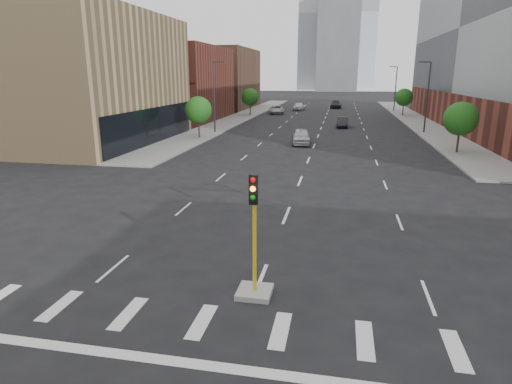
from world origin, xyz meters
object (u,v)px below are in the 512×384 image
(car_near_left, at_px, (301,137))
(car_distant, at_px, (299,106))
(car_far_left, at_px, (276,110))
(car_deep_right, at_px, (336,104))
(car_mid_right, at_px, (342,122))
(median_traffic_signal, at_px, (254,270))

(car_near_left, xyz_separation_m, car_distant, (-4.71, 46.16, -0.02))
(car_far_left, xyz_separation_m, car_deep_right, (11.27, 16.67, 0.04))
(car_mid_right, xyz_separation_m, car_distant, (-9.19, 29.25, 0.09))
(median_traffic_signal, distance_m, car_mid_right, 51.00)
(car_near_left, bearing_deg, car_deep_right, 81.31)
(car_far_left, height_order, car_distant, car_distant)
(median_traffic_signal, height_order, car_deep_right, median_traffic_signal)
(median_traffic_signal, relative_size, car_near_left, 0.88)
(car_near_left, xyz_separation_m, car_deep_right, (3.00, 53.61, 0.00))
(car_deep_right, bearing_deg, median_traffic_signal, -88.89)
(median_traffic_signal, relative_size, car_deep_right, 0.75)
(car_far_left, bearing_deg, car_distant, 59.13)
(car_deep_right, xyz_separation_m, car_distant, (-7.71, -7.46, -0.03))
(median_traffic_signal, distance_m, car_far_left, 71.61)
(car_distant, bearing_deg, car_near_left, -76.92)
(car_distant, bearing_deg, median_traffic_signal, -78.31)
(car_mid_right, height_order, car_deep_right, car_deep_right)
(median_traffic_signal, height_order, car_near_left, median_traffic_signal)
(car_far_left, bearing_deg, median_traffic_signal, -91.88)
(car_far_left, height_order, car_deep_right, car_deep_right)
(car_near_left, bearing_deg, median_traffic_signal, -92.96)
(car_deep_right, bearing_deg, car_near_left, -91.11)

